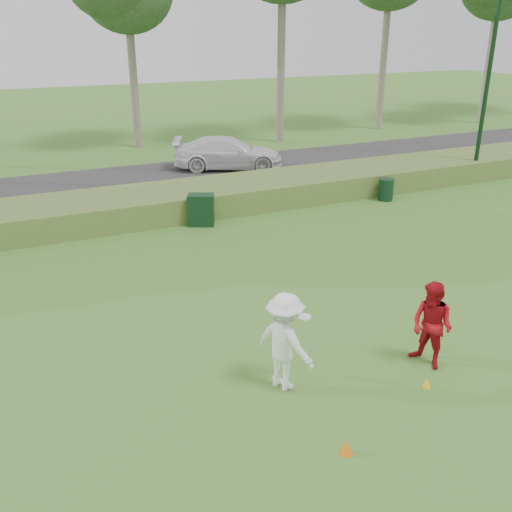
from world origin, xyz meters
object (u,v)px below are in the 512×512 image
cone_orange (346,447)px  utility_cabinet (201,210)px  lamp_post (493,49)px  trash_bin (386,190)px  player_white (285,342)px  cone_yellow (427,383)px  car_right (228,153)px  player_red (432,326)px

cone_orange → utility_cabinet: bearing=82.0°
lamp_post → cone_orange: size_ratio=32.34×
trash_bin → cone_orange: bearing=-128.8°
player_white → cone_yellow: size_ratio=10.63×
cone_yellow → trash_bin: trash_bin is taller
lamp_post → trash_bin: lamp_post is taller
utility_cabinet → trash_bin: (7.72, -0.20, -0.12)m
utility_cabinet → trash_bin: size_ratio=1.28×
cone_orange → cone_yellow: bearing=20.7°
player_white → cone_yellow: 2.94m
trash_bin → car_right: (-3.82, 7.36, 0.37)m
lamp_post → cone_yellow: bearing=-136.9°
trash_bin → car_right: size_ratio=0.17×
player_white → utility_cabinet: (1.73, 9.74, -0.44)m
player_white → car_right: size_ratio=0.39×
lamp_post → cone_yellow: size_ratio=43.60×
cone_orange → car_right: 19.84m
utility_cabinet → cone_orange: bearing=-73.5°
cone_orange → trash_bin: (9.38, 11.67, 0.31)m
player_red → lamp_post: bearing=118.0°
player_white → cone_orange: size_ratio=7.88×
player_red → cone_yellow: 1.17m
player_white → player_red: player_white is taller
player_red → car_right: (2.57, 17.48, -0.12)m
cone_orange → car_right: (5.56, 19.03, 0.68)m
cone_orange → cone_yellow: (2.46, 0.93, -0.03)m
cone_yellow → utility_cabinet: bearing=94.2°
trash_bin → car_right: car_right is taller
cone_yellow → lamp_post: bearing=43.1°
player_red → cone_yellow: size_ratio=9.91×
utility_cabinet → trash_bin: bearing=23.0°
trash_bin → player_white: bearing=-134.7°
cone_yellow → utility_cabinet: 10.98m
player_white → player_red: size_ratio=1.07×
player_red → utility_cabinet: bearing=172.5°
lamp_post → cone_orange: 20.26m
player_red → car_right: size_ratio=0.36×
car_right → lamp_post: bearing=-103.2°
cone_orange → car_right: size_ratio=0.05×
utility_cabinet → car_right: bearing=85.9°
player_white → cone_orange: bearing=158.0°
player_white → trash_bin: size_ratio=2.29×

